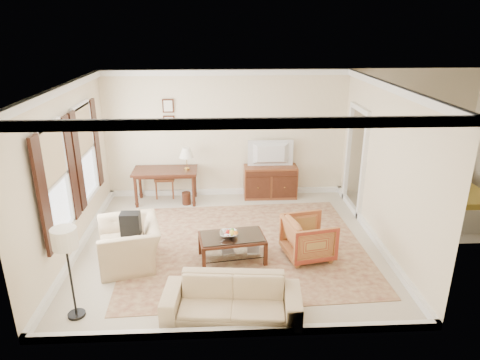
{
  "coord_description": "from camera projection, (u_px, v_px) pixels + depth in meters",
  "views": [
    {
      "loc": [
        -0.17,
        -7.0,
        3.87
      ],
      "look_at": [
        0.2,
        0.3,
        1.15
      ],
      "focal_mm": 32.0,
      "sensor_mm": 36.0,
      "label": 1
    }
  ],
  "objects": [
    {
      "name": "book_a",
      "position": [
        221.0,
        251.0,
        7.32
      ],
      "size": [
        0.28,
        0.1,
        0.38
      ],
      "primitive_type": "imported",
      "rotation": [
        0.0,
        0.0,
        0.23
      ],
      "color": "brown",
      "rests_on": "coffee_table"
    },
    {
      "name": "floor_lamp",
      "position": [
        65.0,
        245.0,
        5.6
      ],
      "size": [
        0.34,
        0.34,
        1.36
      ],
      "color": "black",
      "rests_on": "room_shell"
    },
    {
      "name": "room_shell",
      "position": [
        229.0,
        112.0,
        7.05
      ],
      "size": [
        5.51,
        5.01,
        2.91
      ],
      "color": "beige",
      "rests_on": "ground"
    },
    {
      "name": "sideboard",
      "position": [
        270.0,
        182.0,
        9.92
      ],
      "size": [
        1.22,
        0.47,
        0.75
      ],
      "primitive_type": "cube",
      "color": "brown",
      "rests_on": "room_shell"
    },
    {
      "name": "book_b",
      "position": [
        247.0,
        250.0,
        7.36
      ],
      "size": [
        0.28,
        0.05,
        0.38
      ],
      "primitive_type": "imported",
      "rotation": [
        0.0,
        0.0,
        -0.09
      ],
      "color": "brown",
      "rests_on": "coffee_table"
    },
    {
      "name": "rug",
      "position": [
        244.0,
        246.0,
        7.82
      ],
      "size": [
        4.43,
        3.85,
        0.01
      ],
      "primitive_type": "cube",
      "rotation": [
        0.0,
        0.0,
        0.04
      ],
      "color": "maroon",
      "rests_on": "room_shell"
    },
    {
      "name": "window_front",
      "position": [
        56.0,
        182.0,
        6.59
      ],
      "size": [
        0.12,
        1.56,
        1.8
      ],
      "primitive_type": null,
      "color": "#CCB284",
      "rests_on": "room_shell"
    },
    {
      "name": "desk_chair",
      "position": [
        165.0,
        175.0,
        9.9
      ],
      "size": [
        0.46,
        0.46,
        1.05
      ],
      "primitive_type": null,
      "rotation": [
        0.0,
        0.0,
        -0.03
      ],
      "color": "brown",
      "rests_on": "room_shell"
    },
    {
      "name": "fruit_bowl",
      "position": [
        229.0,
        233.0,
        7.2
      ],
      "size": [
        0.42,
        0.42,
        0.1
      ],
      "primitive_type": "imported",
      "color": "silver",
      "rests_on": "coffee_table"
    },
    {
      "name": "coffee_table",
      "position": [
        232.0,
        242.0,
        7.26
      ],
      "size": [
        1.18,
        0.79,
        0.47
      ],
      "rotation": [
        0.0,
        0.0,
        0.14
      ],
      "color": "#411E12",
      "rests_on": "room_shell"
    },
    {
      "name": "sofa",
      "position": [
        232.0,
        293.0,
        5.86
      ],
      "size": [
        1.94,
        0.73,
        0.74
      ],
      "primitive_type": "imported",
      "rotation": [
        0.0,
        0.0,
        -0.09
      ],
      "color": "tan",
      "rests_on": "room_shell"
    },
    {
      "name": "window_rear",
      "position": [
        86.0,
        152.0,
        8.09
      ],
      "size": [
        0.12,
        1.56,
        1.8
      ],
      "primitive_type": null,
      "color": "#CCB284",
      "rests_on": "room_shell"
    },
    {
      "name": "framed_prints",
      "position": [
        169.0,
        114.0,
        9.49
      ],
      "size": [
        0.25,
        0.04,
        0.68
      ],
      "primitive_type": null,
      "color": "#411E12",
      "rests_on": "room_shell"
    },
    {
      "name": "annex_bedroom",
      "position": [
        439.0,
        198.0,
        9.08
      ],
      "size": [
        3.0,
        2.7,
        2.9
      ],
      "color": "beige",
      "rests_on": "ground"
    },
    {
      "name": "striped_armchair",
      "position": [
        309.0,
        236.0,
        7.35
      ],
      "size": [
        0.87,
        0.91,
        0.8
      ],
      "primitive_type": "imported",
      "rotation": [
        0.0,
        0.0,
        1.77
      ],
      "color": "maroon",
      "rests_on": "room_shell"
    },
    {
      "name": "writing_desk",
      "position": [
        165.0,
        174.0,
        9.53
      ],
      "size": [
        1.42,
        0.71,
        0.78
      ],
      "color": "#411E12",
      "rests_on": "room_shell"
    },
    {
      "name": "club_armchair",
      "position": [
        129.0,
        237.0,
        7.13
      ],
      "size": [
        0.97,
        1.26,
        0.98
      ],
      "primitive_type": "imported",
      "rotation": [
        0.0,
        0.0,
        -1.33
      ],
      "color": "tan",
      "rests_on": "room_shell"
    },
    {
      "name": "backpack",
      "position": [
        130.0,
        222.0,
        7.08
      ],
      "size": [
        0.27,
        0.35,
        0.4
      ],
      "primitive_type": "cube",
      "rotation": [
        0.0,
        0.0,
        -1.42
      ],
      "color": "black",
      "rests_on": "club_armchair"
    },
    {
      "name": "doorway",
      "position": [
        355.0,
        162.0,
        9.07
      ],
      "size": [
        0.1,
        1.12,
        2.25
      ],
      "primitive_type": null,
      "color": "white",
      "rests_on": "room_shell"
    },
    {
      "name": "desk_lamp",
      "position": [
        187.0,
        159.0,
        9.43
      ],
      "size": [
        0.32,
        0.32,
        0.5
      ],
      "primitive_type": null,
      "color": "silver",
      "rests_on": "writing_desk"
    },
    {
      "name": "tv",
      "position": [
        271.0,
        146.0,
        9.6
      ],
      "size": [
        0.99,
        0.57,
        0.13
      ],
      "primitive_type": "imported",
      "rotation": [
        0.0,
        0.0,
        3.14
      ],
      "color": "black",
      "rests_on": "sideboard"
    }
  ]
}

